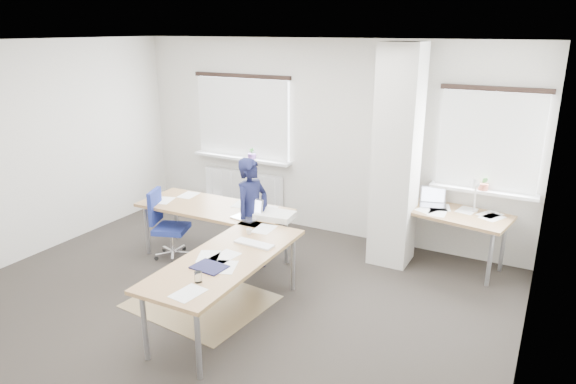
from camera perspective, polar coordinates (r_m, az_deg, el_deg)
The scene contains 8 objects.
ground at distance 5.92m, azimuth -7.10°, elevation -12.03°, with size 6.00×6.00×0.00m, color #282420.
room_shell at distance 5.54m, azimuth -3.54°, elevation 5.43°, with size 6.04×5.04×2.82m.
floor_mat at distance 5.96m, azimuth -9.60°, elevation -11.88°, with size 1.42×1.20×0.01m, color olive.
white_crate at distance 8.66m, azimuth -9.94°, elevation -1.28°, with size 0.46×0.32×0.27m, color white.
desk_main at distance 5.96m, azimuth -7.21°, elevation -4.44°, with size 2.44×2.61×0.96m.
desk_side at distance 6.77m, azimuth 17.67°, elevation -2.44°, with size 1.50×0.93×1.22m.
task_chair at distance 7.01m, azimuth -13.01°, elevation -5.10°, with size 0.54×0.52×0.93m.
person at distance 6.36m, azimuth -4.01°, elevation -2.56°, with size 0.53×0.35×1.44m, color black.
Camera 1 is at (3.04, -4.15, 2.93)m, focal length 32.00 mm.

